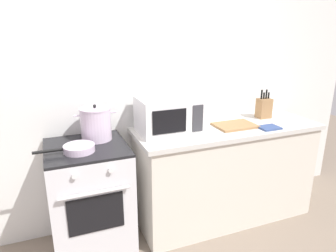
# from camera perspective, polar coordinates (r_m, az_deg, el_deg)

# --- Properties ---
(back_wall) EXTENTS (4.40, 0.10, 2.50)m
(back_wall) POSITION_cam_1_polar(r_m,az_deg,el_deg) (2.78, -3.07, 7.04)
(back_wall) COLOR silver
(back_wall) RESTS_ON ground_plane
(lower_cabinet_right) EXTENTS (1.64, 0.56, 0.88)m
(lower_cabinet_right) POSITION_cam_1_polar(r_m,az_deg,el_deg) (2.99, 10.50, -8.88)
(lower_cabinet_right) COLOR beige
(lower_cabinet_right) RESTS_ON ground_plane
(countertop_right) EXTENTS (1.70, 0.60, 0.04)m
(countertop_right) POSITION_cam_1_polar(r_m,az_deg,el_deg) (2.82, 11.01, -0.48)
(countertop_right) COLOR beige
(countertop_right) RESTS_ON lower_cabinet_right
(stove) EXTENTS (0.60, 0.64, 0.92)m
(stove) POSITION_cam_1_polar(r_m,az_deg,el_deg) (2.59, -14.14, -13.15)
(stove) COLOR silver
(stove) RESTS_ON ground_plane
(stock_pot) EXTENTS (0.32, 0.24, 0.29)m
(stock_pot) POSITION_cam_1_polar(r_m,az_deg,el_deg) (2.47, -13.19, 0.41)
(stock_pot) COLOR silver
(stock_pot) RESTS_ON stove
(frying_pan) EXTENTS (0.42, 0.22, 0.05)m
(frying_pan) POSITION_cam_1_polar(r_m,az_deg,el_deg) (2.29, -16.31, -4.00)
(frying_pan) COLOR silver
(frying_pan) RESTS_ON stove
(microwave) EXTENTS (0.50, 0.37, 0.30)m
(microwave) POSITION_cam_1_polar(r_m,az_deg,el_deg) (2.57, 0.03, 2.06)
(microwave) COLOR white
(microwave) RESTS_ON countertop_right
(cutting_board) EXTENTS (0.36, 0.26, 0.02)m
(cutting_board) POSITION_cam_1_polar(r_m,az_deg,el_deg) (2.83, 12.28, 0.12)
(cutting_board) COLOR #997047
(cutting_board) RESTS_ON countertop_right
(knife_block) EXTENTS (0.13, 0.10, 0.28)m
(knife_block) POSITION_cam_1_polar(r_m,az_deg,el_deg) (3.15, 17.32, 3.22)
(knife_block) COLOR #997047
(knife_block) RESTS_ON countertop_right
(oven_mitt) EXTENTS (0.18, 0.14, 0.02)m
(oven_mitt) POSITION_cam_1_polar(r_m,az_deg,el_deg) (2.85, 18.21, -0.27)
(oven_mitt) COLOR #33477A
(oven_mitt) RESTS_ON countertop_right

